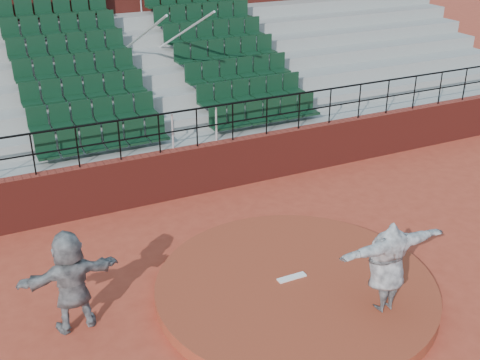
% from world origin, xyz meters
% --- Properties ---
extents(ground, '(90.00, 90.00, 0.00)m').
position_xyz_m(ground, '(0.00, 0.00, 0.00)').
color(ground, '#AC3B26').
rests_on(ground, ground).
extents(pitchers_mound, '(5.50, 5.50, 0.25)m').
position_xyz_m(pitchers_mound, '(0.00, 0.00, 0.12)').
color(pitchers_mound, '#933721').
rests_on(pitchers_mound, ground).
extents(pitching_rubber, '(0.60, 0.15, 0.03)m').
position_xyz_m(pitching_rubber, '(0.00, 0.15, 0.27)').
color(pitching_rubber, white).
rests_on(pitching_rubber, pitchers_mound).
extents(boundary_wall, '(24.00, 0.30, 1.30)m').
position_xyz_m(boundary_wall, '(0.00, 5.00, 0.65)').
color(boundary_wall, maroon).
rests_on(boundary_wall, ground).
extents(wall_railing, '(24.04, 0.05, 1.03)m').
position_xyz_m(wall_railing, '(0.00, 5.00, 2.03)').
color(wall_railing, black).
rests_on(wall_railing, boundary_wall).
extents(seating_deck, '(24.00, 5.97, 4.63)m').
position_xyz_m(seating_deck, '(0.00, 8.65, 1.44)').
color(seating_deck, gray).
rests_on(seating_deck, ground).
extents(press_box_facade, '(24.00, 3.00, 7.10)m').
position_xyz_m(press_box_facade, '(0.00, 12.60, 3.55)').
color(press_box_facade, maroon).
rests_on(press_box_facade, ground).
extents(pitcher, '(2.20, 0.60, 1.79)m').
position_xyz_m(pitcher, '(1.02, -1.38, 1.14)').
color(pitcher, black).
rests_on(pitcher, pitchers_mound).
extents(fielder, '(1.82, 0.64, 1.95)m').
position_xyz_m(fielder, '(-4.09, 0.86, 0.97)').
color(fielder, black).
rests_on(fielder, ground).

